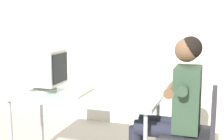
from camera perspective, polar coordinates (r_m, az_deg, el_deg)
The scene contains 6 objects.
wall_back at distance 4.30m, azimuth 6.28°, elevation 9.66°, with size 8.00×0.10×3.00m, color silver.
desk at distance 3.16m, azimuth -4.79°, elevation -5.12°, with size 1.46×0.70×0.74m.
crt_monitor at distance 3.29m, azimuth -11.93°, elevation 0.37°, with size 0.35×0.35×0.42m.
keyboard at distance 3.15m, azimuth -6.02°, elevation -3.93°, with size 0.18×0.42×0.03m.
office_chair at distance 2.97m, azimuth 14.72°, elevation -10.22°, with size 0.45×0.45×0.87m.
person_seated at distance 2.92m, azimuth 10.98°, elevation -5.85°, with size 0.74×0.55×1.32m.
Camera 1 is at (1.21, -2.81, 1.48)m, focal length 51.42 mm.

